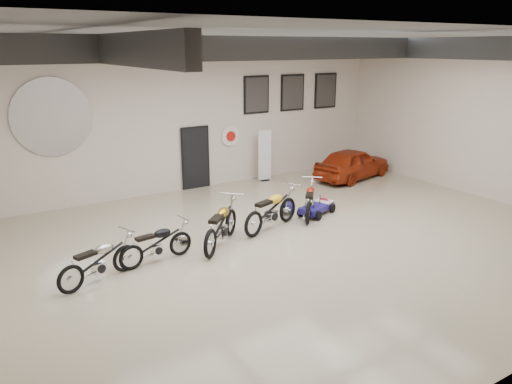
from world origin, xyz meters
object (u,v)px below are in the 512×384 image
motorcycle_black (156,243)px  motorcycle_red (310,200)px  motorcycle_yellow (271,209)px  banner_stand (265,156)px  motorcycle_silver (98,260)px  go_kart (319,204)px  vintage_car (353,163)px  motorcycle_gold (221,224)px

motorcycle_black → motorcycle_red: bearing=-0.1°
motorcycle_yellow → motorcycle_black: bearing=167.6°
banner_stand → motorcycle_red: banner_stand is taller
banner_stand → motorcycle_silver: 9.02m
motorcycle_red → go_kart: 0.48m
banner_stand → motorcycle_silver: bearing=-139.1°
motorcycle_yellow → vintage_car: size_ratio=0.63×
motorcycle_silver → motorcycle_yellow: 4.87m
motorcycle_red → go_kart: (0.41, 0.08, -0.23)m
banner_stand → vintage_car: (2.93, -1.50, -0.36)m
motorcycle_gold → motorcycle_yellow: size_ratio=1.00×
banner_stand → motorcycle_yellow: bearing=-114.4°
motorcycle_red → vintage_car: vintage_car is taller
motorcycle_silver → motorcycle_red: (6.35, 0.99, 0.02)m
motorcycle_silver → vintage_car: 10.97m
motorcycle_black → motorcycle_gold: (1.71, 0.09, 0.10)m
vintage_car → motorcycle_silver: bearing=95.8°
motorcycle_black → go_kart: 5.42m
motorcycle_gold → go_kart: size_ratio=1.43×
motorcycle_yellow → motorcycle_red: size_ratio=1.11×
motorcycle_gold → go_kart: motorcycle_gold is taller
banner_stand → motorcycle_black: 7.72m
motorcycle_gold → motorcycle_yellow: motorcycle_gold is taller
motorcycle_yellow → banner_stand: bearing=39.7°
motorcycle_black → go_kart: bearing=0.2°
motorcycle_gold → vintage_car: 7.94m
motorcycle_gold → vintage_car: bearing=-18.8°
motorcycle_gold → motorcycle_red: bearing=-32.0°
banner_stand → go_kart: (-0.68, -4.01, -0.67)m
motorcycle_silver → motorcycle_gold: 3.13m
banner_stand → motorcycle_silver: (-7.44, -5.08, -0.45)m
motorcycle_silver → go_kart: bearing=-10.6°
motorcycle_yellow → vintage_car: 6.26m
vintage_car → banner_stand: bearing=49.7°
motorcycle_gold → motorcycle_red: 3.30m
motorcycle_yellow → motorcycle_red: 1.56m
motorcycle_silver → go_kart: motorcycle_silver is taller
motorcycle_yellow → vintage_car: (5.56, 2.87, 0.02)m
motorcycle_yellow → go_kart: bearing=-8.8°
motorcycle_silver → motorcycle_black: size_ratio=1.04×
banner_stand → motorcycle_black: (-6.05, -4.78, -0.47)m
banner_stand → vintage_car: bearing=-20.5°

